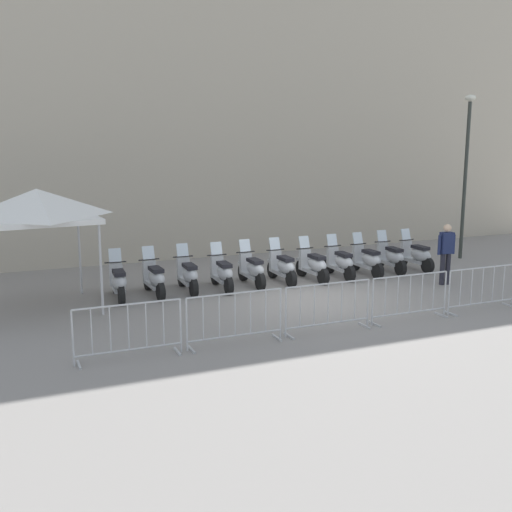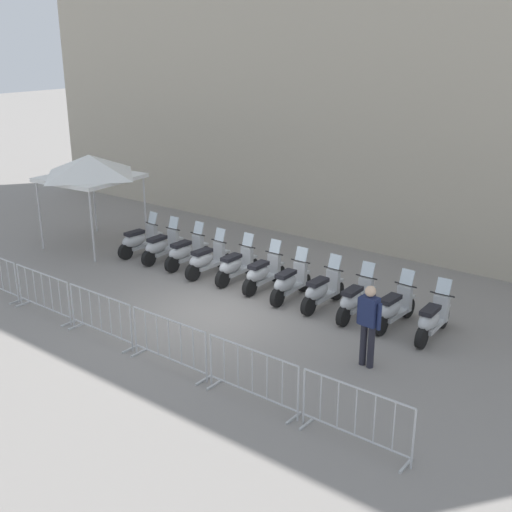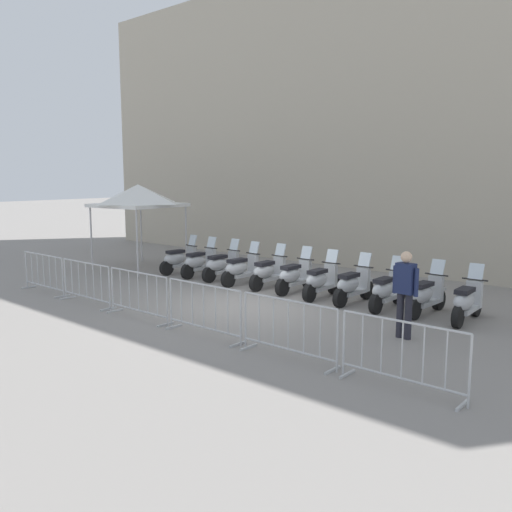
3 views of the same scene
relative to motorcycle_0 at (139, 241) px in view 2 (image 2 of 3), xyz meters
The scene contains 20 objects.
ground_plane 5.05m from the motorcycle_0, 26.98° to the right, with size 120.00×120.00×0.00m, color gray.
building_facade 8.85m from the motorcycle_0, 45.77° to the left, with size 28.00×2.40×10.48m, color #B2A893.
motorcycle_0 is the anchor object (origin of this frame).
motorcycle_1 0.94m from the motorcycle_0, ahead, with size 0.56×1.73×1.24m.
motorcycle_2 1.87m from the motorcycle_0, ahead, with size 0.59×1.72×1.24m.
motorcycle_3 2.80m from the motorcycle_0, ahead, with size 0.61×1.72×1.24m.
motorcycle_4 3.74m from the motorcycle_0, ahead, with size 0.56×1.73×1.24m.
motorcycle_5 4.67m from the motorcycle_0, ahead, with size 0.56×1.73×1.24m.
motorcycle_6 5.61m from the motorcycle_0, ahead, with size 0.56×1.72×1.24m.
motorcycle_7 6.53m from the motorcycle_0, ahead, with size 0.59×1.72×1.24m.
motorcycle_8 7.47m from the motorcycle_0, ahead, with size 0.56×1.73×1.24m.
motorcycle_9 8.40m from the motorcycle_0, ahead, with size 0.62×1.72×1.24m.
motorcycle_10 9.34m from the motorcycle_0, ahead, with size 0.56×1.73×1.24m.
barrier_segment_1 4.66m from the motorcycle_0, 76.42° to the right, with size 2.01×0.61×1.07m.
barrier_segment_2 5.70m from the motorcycle_0, 55.94° to the right, with size 2.01×0.61×1.07m.
barrier_segment_3 7.22m from the motorcycle_0, 42.91° to the right, with size 2.01×0.61×1.07m.
barrier_segment_4 8.98m from the motorcycle_0, 34.69° to the right, with size 2.01×0.61×1.07m.
barrier_segment_5 10.87m from the motorcycle_0, 29.23° to the right, with size 2.01×0.61×1.07m.
officer_near_row_end 9.04m from the motorcycle_0, 17.72° to the right, with size 0.54×0.28×1.73m.
canopy_tent 2.77m from the motorcycle_0, behind, with size 2.53×2.53×2.91m.
Camera 2 is at (8.39, -11.28, 6.25)m, focal length 44.55 mm.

